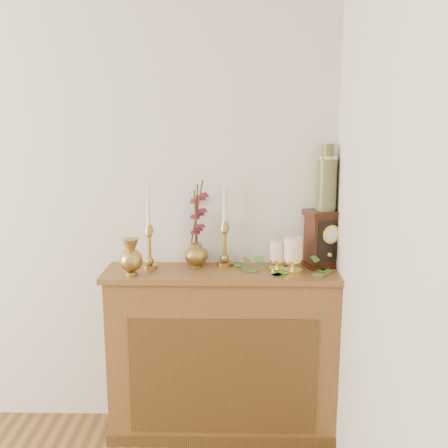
{
  "coord_description": "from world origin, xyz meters",
  "views": [
    {
      "loc": [
        1.46,
        -0.52,
        1.73
      ],
      "look_at": [
        1.41,
        2.05,
        1.19
      ],
      "focal_mm": 42.0,
      "sensor_mm": 36.0,
      "label": 1
    }
  ],
  "objects_px": {
    "ginger_jar": "(198,227)",
    "mantel_clock": "(325,239)",
    "bud_vase": "(131,257)",
    "candlestick_left": "(149,239)",
    "candlestick_center": "(225,236)",
    "ceramic_vase": "(327,181)"
  },
  "relations": [
    {
      "from": "mantel_clock",
      "to": "ceramic_vase",
      "type": "relative_size",
      "value": 0.89
    },
    {
      "from": "ginger_jar",
      "to": "mantel_clock",
      "type": "relative_size",
      "value": 1.53
    },
    {
      "from": "ginger_jar",
      "to": "candlestick_center",
      "type": "bearing_deg",
      "value": -7.59
    },
    {
      "from": "candlestick_left",
      "to": "candlestick_center",
      "type": "xyz_separation_m",
      "value": [
        0.39,
        0.06,
        0.01
      ]
    },
    {
      "from": "ginger_jar",
      "to": "mantel_clock",
      "type": "distance_m",
      "value": 0.68
    },
    {
      "from": "bud_vase",
      "to": "ginger_jar",
      "type": "distance_m",
      "value": 0.4
    },
    {
      "from": "mantel_clock",
      "to": "candlestick_left",
      "type": "bearing_deg",
      "value": 164.58
    },
    {
      "from": "bud_vase",
      "to": "ginger_jar",
      "type": "relative_size",
      "value": 0.41
    },
    {
      "from": "ceramic_vase",
      "to": "candlestick_center",
      "type": "bearing_deg",
      "value": -179.17
    },
    {
      "from": "candlestick_center",
      "to": "ginger_jar",
      "type": "relative_size",
      "value": 1.06
    },
    {
      "from": "candlestick_center",
      "to": "bud_vase",
      "type": "xyz_separation_m",
      "value": [
        -0.47,
        -0.19,
        -0.07
      ]
    },
    {
      "from": "candlestick_left",
      "to": "bud_vase",
      "type": "xyz_separation_m",
      "value": [
        -0.07,
        -0.13,
        -0.06
      ]
    },
    {
      "from": "mantel_clock",
      "to": "ginger_jar",
      "type": "bearing_deg",
      "value": 159.38
    },
    {
      "from": "candlestick_left",
      "to": "ceramic_vase",
      "type": "bearing_deg",
      "value": 4.19
    },
    {
      "from": "candlestick_center",
      "to": "ceramic_vase",
      "type": "relative_size",
      "value": 1.45
    },
    {
      "from": "bud_vase",
      "to": "mantel_clock",
      "type": "bearing_deg",
      "value": 10.82
    },
    {
      "from": "bud_vase",
      "to": "ginger_jar",
      "type": "bearing_deg",
      "value": 32.2
    },
    {
      "from": "candlestick_left",
      "to": "mantel_clock",
      "type": "distance_m",
      "value": 0.93
    },
    {
      "from": "candlestick_center",
      "to": "bud_vase",
      "type": "height_order",
      "value": "candlestick_center"
    },
    {
      "from": "ceramic_vase",
      "to": "mantel_clock",
      "type": "bearing_deg",
      "value": -70.55
    },
    {
      "from": "bud_vase",
      "to": "mantel_clock",
      "type": "xyz_separation_m",
      "value": [
        1.0,
        0.19,
        0.06
      ]
    },
    {
      "from": "candlestick_left",
      "to": "mantel_clock",
      "type": "xyz_separation_m",
      "value": [
        0.93,
        0.07,
        -0.01
      ]
    }
  ]
}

